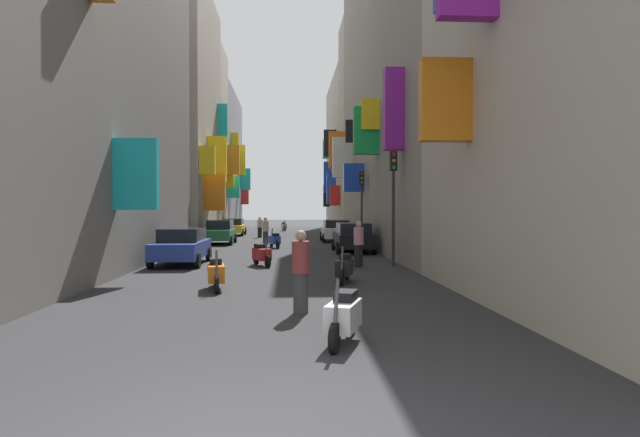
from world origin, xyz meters
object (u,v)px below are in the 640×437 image
(scooter_blue, at_px, (275,240))
(traffic_light_near_corner, at_px, (362,196))
(scooter_orange, at_px, (216,273))
(traffic_light_far_corner, at_px, (393,188))
(scooter_white, at_px, (344,316))
(scooter_red, at_px, (262,254))
(pedestrian_crossing, at_px, (301,272))
(pedestrian_near_left, at_px, (359,244))
(parked_car_yellow, at_px, (233,226))
(parked_car_white, at_px, (336,230))
(parked_car_blue, at_px, (182,245))
(scooter_black, at_px, (344,267))
(pedestrian_near_right, at_px, (265,231))
(scooter_silver, at_px, (284,226))
(pedestrian_mid_street, at_px, (260,227))
(parked_car_black, at_px, (353,237))
(parked_car_green, at_px, (220,232))

(scooter_blue, xyz_separation_m, traffic_light_near_corner, (4.93, -0.16, 2.48))
(scooter_orange, relative_size, traffic_light_far_corner, 0.44)
(scooter_white, height_order, scooter_red, same)
(pedestrian_crossing, relative_size, pedestrian_near_left, 1.01)
(scooter_blue, distance_m, pedestrian_near_left, 10.74)
(parked_car_yellow, distance_m, scooter_white, 36.88)
(parked_car_white, bearing_deg, traffic_light_far_corner, -86.77)
(parked_car_white, height_order, traffic_light_near_corner, traffic_light_near_corner)
(parked_car_white, relative_size, scooter_white, 2.39)
(pedestrian_crossing, xyz_separation_m, pedestrian_near_left, (2.41, 9.02, -0.01))
(scooter_white, bearing_deg, parked_car_blue, 111.71)
(scooter_black, relative_size, pedestrian_near_right, 1.14)
(pedestrian_crossing, bearing_deg, scooter_black, 73.31)
(scooter_silver, xyz_separation_m, scooter_orange, (-1.54, -38.94, 0.00))
(parked_car_white, distance_m, pedestrian_near_right, 5.51)
(pedestrian_crossing, height_order, pedestrian_mid_street, pedestrian_crossing)
(parked_car_yellow, relative_size, scooter_orange, 2.19)
(pedestrian_near_right, bearing_deg, pedestrian_crossing, -85.60)
(scooter_black, height_order, scooter_orange, same)
(pedestrian_mid_street, bearing_deg, parked_car_white, -44.69)
(scooter_blue, distance_m, scooter_black, 14.61)
(pedestrian_near_left, bearing_deg, scooter_red, 170.61)
(scooter_silver, bearing_deg, pedestrian_crossing, -89.01)
(parked_car_white, xyz_separation_m, traffic_light_far_corner, (0.88, -15.64, 2.26))
(scooter_black, bearing_deg, parked_car_white, 85.77)
(scooter_orange, xyz_separation_m, traffic_light_near_corner, (6.14, 15.49, 2.48))
(pedestrian_crossing, bearing_deg, parked_car_blue, 113.55)
(parked_car_blue, distance_m, pedestrian_crossing, 11.39)
(parked_car_black, bearing_deg, pedestrian_near_left, -95.03)
(parked_car_yellow, xyz_separation_m, parked_car_green, (0.27, -10.95, 0.05))
(parked_car_black, relative_size, scooter_black, 2.21)
(scooter_blue, xyz_separation_m, scooter_red, (-0.26, -9.54, -0.00))
(parked_car_green, bearing_deg, pedestrian_mid_street, 74.27)
(scooter_orange, bearing_deg, pedestrian_near_left, 49.54)
(pedestrian_near_right, xyz_separation_m, traffic_light_near_corner, (5.56, -2.93, 2.10))
(parked_car_black, relative_size, scooter_silver, 2.30)
(scooter_black, bearing_deg, scooter_red, 119.52)
(parked_car_white, distance_m, pedestrian_crossing, 25.13)
(parked_car_black, bearing_deg, pedestrian_crossing, -100.69)
(parked_car_green, distance_m, pedestrian_mid_street, 7.73)
(parked_car_green, relative_size, scooter_orange, 2.03)
(parked_car_yellow, distance_m, parked_car_white, 11.79)
(parked_car_yellow, height_order, scooter_blue, parked_car_yellow)
(scooter_red, bearing_deg, parked_car_blue, 166.00)
(scooter_silver, height_order, traffic_light_far_corner, traffic_light_far_corner)
(parked_car_green, xyz_separation_m, pedestrian_near_left, (6.99, -13.85, 0.10))
(pedestrian_near_left, bearing_deg, scooter_silver, 95.37)
(pedestrian_crossing, height_order, pedestrian_near_left, pedestrian_crossing)
(scooter_silver, bearing_deg, pedestrian_near_right, -92.67)
(parked_car_green, bearing_deg, pedestrian_near_right, -17.70)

